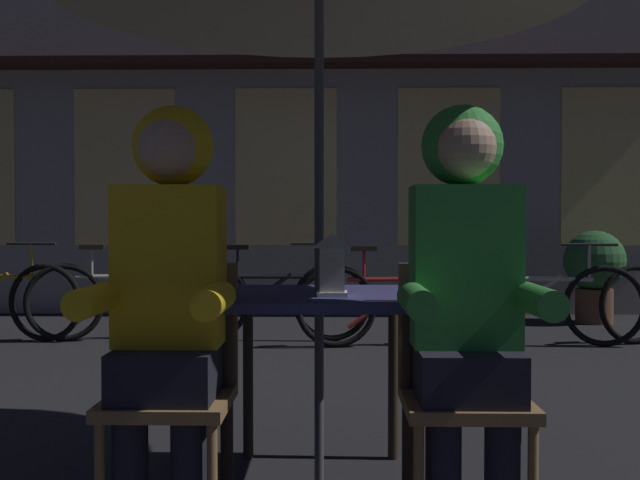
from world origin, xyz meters
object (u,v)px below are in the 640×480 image
object	(u,v)px
person_left_hooded	(169,273)
potted_plant	(595,268)
chair_right	(462,380)
bicycle_second	(126,299)
chair_left	(173,379)
bicycle_fifth	(539,303)
person_right_hooded	(465,274)
bicycle_third	(271,300)
cafe_table	(319,320)
lantern	(332,263)
bicycle_fourth	(398,304)

from	to	relation	value
person_left_hooded	potted_plant	distance (m)	5.82
chair_right	bicycle_second	bearing A→B (deg)	120.45
chair_left	person_left_hooded	distance (m)	0.36
chair_left	bicycle_fifth	world-z (taller)	chair_left
person_left_hooded	bicycle_second	distance (m)	4.01
person_right_hooded	bicycle_fifth	bearing A→B (deg)	70.64
chair_right	bicycle_third	world-z (taller)	chair_right
cafe_table	lantern	bearing A→B (deg)	-64.30
lantern	chair_right	bearing A→B (deg)	-31.63
lantern	bicycle_fourth	size ratio (longest dim) A/B	0.14
cafe_table	chair_right	distance (m)	0.62
chair_right	person_right_hooded	xyz separation A→B (m)	(0.00, -0.06, 0.36)
chair_right	bicycle_fifth	xyz separation A→B (m)	(1.25, 3.50, -0.14)
chair_right	bicycle_fifth	world-z (taller)	chair_right
cafe_table	bicycle_fifth	size ratio (longest dim) A/B	0.44
lantern	bicycle_second	size ratio (longest dim) A/B	0.14
chair_right	person_left_hooded	distance (m)	1.03
bicycle_second	potted_plant	bearing A→B (deg)	14.33
chair_right	bicycle_second	world-z (taller)	chair_right
person_right_hooded	bicycle_third	bearing A→B (deg)	104.25
cafe_table	lantern	xyz separation A→B (m)	(0.05, -0.10, 0.22)
bicycle_second	bicycle_fourth	bearing A→B (deg)	-6.89
lantern	bicycle_fourth	world-z (taller)	lantern
cafe_table	bicycle_fifth	distance (m)	3.59
chair_right	potted_plant	world-z (taller)	potted_plant
lantern	bicycle_second	xyz separation A→B (m)	(-1.76, 3.46, -0.51)
cafe_table	bicycle_fourth	xyz separation A→B (m)	(0.58, 3.08, -0.29)
chair_left	person_right_hooded	distance (m)	1.03
cafe_table	chair_right	size ratio (longest dim) A/B	0.85
person_left_hooded	bicycle_second	size ratio (longest dim) A/B	0.84
bicycle_second	person_left_hooded	bearing A→B (deg)	-71.99
cafe_table	chair_left	distance (m)	0.62
chair_left	bicycle_third	xyz separation A→B (m)	(0.01, 3.69, -0.14)
bicycle_third	bicycle_fourth	distance (m)	1.08
cafe_table	bicycle_fourth	distance (m)	3.15
person_right_hooded	potted_plant	xyz separation A→B (m)	(2.18, 4.90, -0.30)
chair_left	bicycle_second	bearing A→B (deg)	108.26
cafe_table	chair_left	world-z (taller)	chair_left
chair_right	person_left_hooded	xyz separation A→B (m)	(-0.96, -0.06, 0.36)
bicycle_fifth	potted_plant	world-z (taller)	potted_plant
chair_left	chair_right	distance (m)	0.96
chair_left	bicycle_fourth	xyz separation A→B (m)	(1.06, 3.45, -0.14)
bicycle_third	lantern	bearing A→B (deg)	-81.34
bicycle_third	bicycle_fourth	bearing A→B (deg)	-13.09
person_right_hooded	cafe_table	bearing A→B (deg)	138.43
lantern	bicycle_second	bearing A→B (deg)	116.95
chair_left	cafe_table	bearing A→B (deg)	37.55
bicycle_fifth	potted_plant	xyz separation A→B (m)	(0.93, 1.34, 0.20)
person_right_hooded	bicycle_second	distance (m)	4.40
person_right_hooded	bicycle_fifth	size ratio (longest dim) A/B	0.83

